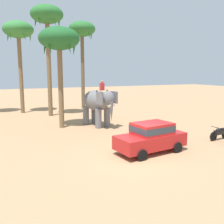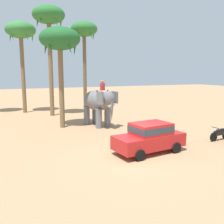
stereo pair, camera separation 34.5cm
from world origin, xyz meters
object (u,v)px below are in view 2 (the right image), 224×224
at_px(motorcycle_mid_row, 220,133).
at_px(palm_tree_leaning_seaward, 21,33).
at_px(elephant_with_mahout, 98,103).
at_px(car_sedan_foreground, 150,136).
at_px(palm_tree_near_hut, 84,33).
at_px(palm_tree_behind_elephant, 49,20).
at_px(palm_tree_far_back, 60,42).

height_order(motorcycle_mid_row, palm_tree_leaning_seaward, palm_tree_leaning_seaward).
bearing_deg(motorcycle_mid_row, elephant_with_mahout, 127.84).
relative_size(car_sedan_foreground, palm_tree_leaning_seaward, 0.43).
xyz_separation_m(motorcycle_mid_row, palm_tree_near_hut, (-3.62, 17.89, 8.71)).
relative_size(car_sedan_foreground, palm_tree_behind_elephant, 0.39).
bearing_deg(car_sedan_foreground, palm_tree_behind_elephant, 100.70).
xyz_separation_m(palm_tree_behind_elephant, palm_tree_far_back, (-0.31, -6.04, -2.75)).
bearing_deg(palm_tree_behind_elephant, palm_tree_leaning_seaward, 127.01).
height_order(car_sedan_foreground, palm_tree_behind_elephant, palm_tree_behind_elephant).
distance_m(palm_tree_far_back, palm_tree_leaning_seaward, 9.68).
distance_m(car_sedan_foreground, palm_tree_behind_elephant, 17.13).
relative_size(motorcycle_mid_row, palm_tree_far_back, 0.23).
bearing_deg(motorcycle_mid_row, palm_tree_far_back, 136.80).
bearing_deg(car_sedan_foreground, elephant_with_mahout, 90.99).
relative_size(motorcycle_mid_row, palm_tree_near_hut, 0.17).
distance_m(palm_tree_behind_elephant, palm_tree_near_hut, 6.05).
xyz_separation_m(palm_tree_behind_elephant, palm_tree_leaning_seaward, (-2.45, 3.24, -1.02)).
bearing_deg(car_sedan_foreground, palm_tree_leaning_seaward, 106.29).
bearing_deg(palm_tree_leaning_seaward, palm_tree_far_back, -77.02).
bearing_deg(palm_tree_near_hut, palm_tree_far_back, -117.80).
height_order(elephant_with_mahout, motorcycle_mid_row, elephant_with_mahout).
xyz_separation_m(motorcycle_mid_row, palm_tree_leaning_seaward, (-10.87, 17.48, 8.15)).
xyz_separation_m(car_sedan_foreground, palm_tree_leaning_seaward, (-5.19, 17.75, 7.69)).
relative_size(elephant_with_mahout, palm_tree_near_hut, 0.38).
distance_m(palm_tree_behind_elephant, palm_tree_far_back, 6.64).
relative_size(palm_tree_near_hut, palm_tree_far_back, 1.31).
height_order(motorcycle_mid_row, palm_tree_behind_elephant, palm_tree_behind_elephant).
bearing_deg(palm_tree_leaning_seaward, palm_tree_behind_elephant, -52.99).
bearing_deg(elephant_with_mahout, motorcycle_mid_row, -52.16).
xyz_separation_m(palm_tree_near_hut, palm_tree_leaning_seaward, (-7.25, -0.41, -0.56)).
xyz_separation_m(car_sedan_foreground, elephant_with_mahout, (-0.13, 7.75, 1.06)).
height_order(car_sedan_foreground, palm_tree_leaning_seaward, palm_tree_leaning_seaward).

